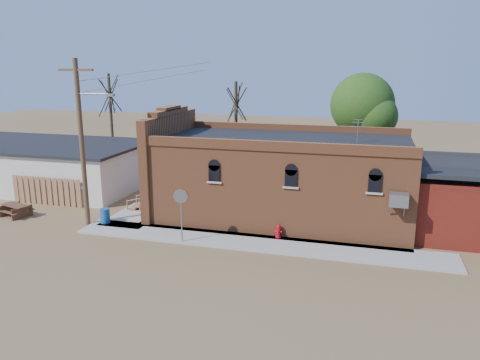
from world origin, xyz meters
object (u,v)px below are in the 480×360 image
(fire_hydrant, at_px, (278,231))
(picnic_table, at_px, (16,209))
(utility_pole, at_px, (82,140))
(stop_sign, at_px, (181,201))
(brick_bar, at_px, (277,177))
(trash_barrel, at_px, (105,216))

(fire_hydrant, relative_size, picnic_table, 0.35)
(utility_pole, xyz_separation_m, stop_sign, (6.07, -1.20, -2.60))
(fire_hydrant, relative_size, stop_sign, 0.26)
(brick_bar, bearing_deg, fire_hydrant, -77.53)
(utility_pole, xyz_separation_m, picnic_table, (-4.95, 0.14, -4.31))
(brick_bar, bearing_deg, trash_barrel, -155.93)
(brick_bar, relative_size, utility_pole, 1.82)
(trash_barrel, relative_size, picnic_table, 0.41)
(fire_hydrant, xyz_separation_m, stop_sign, (-4.53, -1.80, 1.74))
(fire_hydrant, relative_size, trash_barrel, 0.87)
(fire_hydrant, bearing_deg, brick_bar, 120.30)
(utility_pole, xyz_separation_m, fire_hydrant, (10.61, 0.60, -4.34))
(utility_pole, relative_size, stop_sign, 3.31)
(fire_hydrant, distance_m, trash_barrel, 9.77)
(brick_bar, xyz_separation_m, stop_sign, (-3.71, -5.49, -0.17))
(brick_bar, height_order, picnic_table, brick_bar)
(utility_pole, height_order, picnic_table, utility_pole)
(brick_bar, distance_m, trash_barrel, 9.97)
(brick_bar, distance_m, fire_hydrant, 4.24)
(utility_pole, height_order, fire_hydrant, utility_pole)
(trash_barrel, bearing_deg, brick_bar, 24.07)
(trash_barrel, bearing_deg, fire_hydrant, 1.74)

